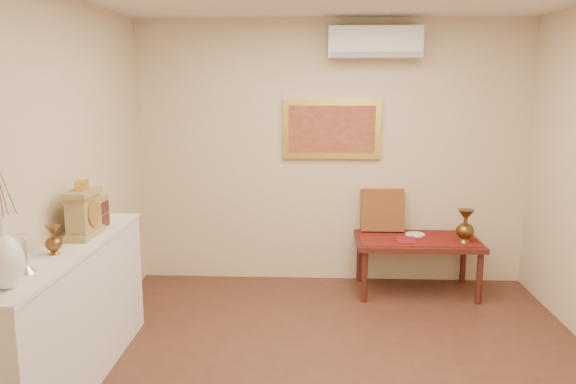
# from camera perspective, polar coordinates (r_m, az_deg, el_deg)

# --- Properties ---
(wall_back) EXTENTS (4.00, 0.02, 2.70)m
(wall_back) POSITION_cam_1_polar(r_m,az_deg,el_deg) (5.82, 4.42, 3.94)
(wall_back) COLOR beige
(wall_back) RESTS_ON ground
(wall_front) EXTENTS (4.00, 0.02, 2.70)m
(wall_front) POSITION_cam_1_polar(r_m,az_deg,el_deg) (1.46, 10.15, -17.60)
(wall_front) COLOR beige
(wall_front) RESTS_ON ground
(wall_left) EXTENTS (0.02, 4.50, 2.70)m
(wall_left) POSITION_cam_1_polar(r_m,az_deg,el_deg) (4.02, -24.23, -0.07)
(wall_left) COLOR beige
(wall_left) RESTS_ON ground
(candlestick) EXTENTS (0.11, 0.11, 0.23)m
(candlestick) POSITION_cam_1_polar(r_m,az_deg,el_deg) (3.56, -25.17, -5.69)
(candlestick) COLOR silver
(candlestick) RESTS_ON display_ledge
(brass_urn_small) EXTENTS (0.11, 0.11, 0.24)m
(brass_urn_small) POSITION_cam_1_polar(r_m,az_deg,el_deg) (3.87, -22.75, -4.14)
(brass_urn_small) COLOR brown
(brass_urn_small) RESTS_ON display_ledge
(table_cloth) EXTENTS (1.14, 0.59, 0.01)m
(table_cloth) POSITION_cam_1_polar(r_m,az_deg,el_deg) (5.70, 13.01, -4.61)
(table_cloth) COLOR maroon
(table_cloth) RESTS_ON low_table
(brass_urn_tall) EXTENTS (0.17, 0.17, 0.39)m
(brass_urn_tall) POSITION_cam_1_polar(r_m,az_deg,el_deg) (5.63, 17.58, -2.95)
(brass_urn_tall) COLOR brown
(brass_urn_tall) RESTS_ON table_cloth
(plate) EXTENTS (0.19, 0.19, 0.01)m
(plate) POSITION_cam_1_polar(r_m,az_deg,el_deg) (5.81, 12.78, -4.22)
(plate) COLOR white
(plate) RESTS_ON table_cloth
(menu) EXTENTS (0.20, 0.26, 0.01)m
(menu) POSITION_cam_1_polar(r_m,az_deg,el_deg) (5.58, 11.87, -4.80)
(menu) COLOR maroon
(menu) RESTS_ON table_cloth
(cushion) EXTENTS (0.44, 0.19, 0.45)m
(cushion) POSITION_cam_1_polar(r_m,az_deg,el_deg) (5.86, 9.57, -1.82)
(cushion) COLOR #5C1B12
(cushion) RESTS_ON table_cloth
(display_ledge) EXTENTS (0.37, 2.02, 0.98)m
(display_ledge) POSITION_cam_1_polar(r_m,az_deg,el_deg) (4.18, -21.12, -11.72)
(display_ledge) COLOR white
(display_ledge) RESTS_ON floor
(mantel_clock) EXTENTS (0.17, 0.36, 0.41)m
(mantel_clock) POSITION_cam_1_polar(r_m,az_deg,el_deg) (4.22, -20.04, -2.00)
(mantel_clock) COLOR #A48954
(mantel_clock) RESTS_ON display_ledge
(wooden_chest) EXTENTS (0.16, 0.21, 0.24)m
(wooden_chest) POSITION_cam_1_polar(r_m,az_deg,el_deg) (4.46, -19.02, -1.96)
(wooden_chest) COLOR #A48954
(wooden_chest) RESTS_ON display_ledge
(low_table) EXTENTS (1.20, 0.70, 0.55)m
(low_table) POSITION_cam_1_polar(r_m,az_deg,el_deg) (5.72, 12.98, -5.28)
(low_table) COLOR #4B1A16
(low_table) RESTS_ON floor
(painting) EXTENTS (1.00, 0.06, 0.60)m
(painting) POSITION_cam_1_polar(r_m,az_deg,el_deg) (5.77, 4.46, 6.37)
(painting) COLOR gold
(painting) RESTS_ON wall_back
(ac_unit) EXTENTS (0.90, 0.25, 0.30)m
(ac_unit) POSITION_cam_1_polar(r_m,az_deg,el_deg) (5.69, 8.79, 14.77)
(ac_unit) COLOR silver
(ac_unit) RESTS_ON wall_back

